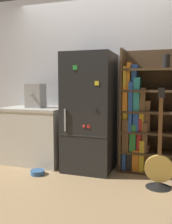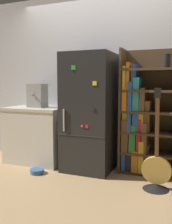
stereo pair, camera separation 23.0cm
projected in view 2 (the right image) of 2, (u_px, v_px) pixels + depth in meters
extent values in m
plane|color=tan|center=(86.00, 171.00, 3.54)|extent=(16.00, 16.00, 0.00)
cube|color=silver|center=(98.00, 80.00, 3.83)|extent=(8.00, 0.05, 2.60)
cube|color=black|center=(89.00, 112.00, 3.56)|extent=(0.68, 0.65, 1.66)
cube|color=#333333|center=(81.00, 136.00, 3.29)|extent=(0.66, 0.01, 0.01)
cube|color=#B2B2B7|center=(64.00, 120.00, 3.34)|extent=(0.02, 0.02, 0.30)
cube|color=red|center=(87.00, 127.00, 3.24)|extent=(0.05, 0.01, 0.05)
cube|color=red|center=(82.00, 126.00, 3.26)|extent=(0.03, 0.01, 0.03)
cube|color=yellow|center=(95.00, 83.00, 3.13)|extent=(0.05, 0.01, 0.05)
cube|color=green|center=(73.00, 68.00, 3.22)|extent=(0.06, 0.01, 0.06)
cube|color=black|center=(93.00, 110.00, 3.18)|extent=(0.04, 0.02, 0.04)
cube|color=#4C3823|center=(122.00, 111.00, 3.52)|extent=(0.03, 0.38, 1.71)
cube|color=#4C3823|center=(152.00, 111.00, 3.54)|extent=(0.80, 0.03, 1.71)
cube|color=#4C3823|center=(149.00, 172.00, 3.47)|extent=(0.74, 0.35, 0.03)
cube|color=#4C3823|center=(149.00, 153.00, 3.44)|extent=(0.74, 0.35, 0.03)
cube|color=#4C3823|center=(150.00, 133.00, 3.41)|extent=(0.74, 0.35, 0.03)
cube|color=#4C3823|center=(150.00, 112.00, 3.38)|extent=(0.74, 0.35, 0.03)
cube|color=#4C3823|center=(151.00, 91.00, 3.34)|extent=(0.74, 0.35, 0.03)
cube|color=#4C3823|center=(152.00, 70.00, 3.31)|extent=(0.74, 0.35, 0.03)
cube|color=#2D59B2|center=(125.00, 153.00, 3.56)|extent=(0.05, 0.27, 0.44)
cube|color=#262628|center=(130.00, 156.00, 3.54)|extent=(0.07, 0.27, 0.38)
cube|color=orange|center=(136.00, 159.00, 3.52)|extent=(0.09, 0.31, 0.30)
cube|color=gold|center=(143.00, 155.00, 3.48)|extent=(0.07, 0.32, 0.44)
cube|color=brown|center=(147.00, 157.00, 3.46)|extent=(0.06, 0.24, 0.38)
cube|color=brown|center=(127.00, 134.00, 3.53)|extent=(0.09, 0.33, 0.45)
cube|color=#338C3F|center=(134.00, 137.00, 3.50)|extent=(0.08, 0.30, 0.38)
cube|color=red|center=(140.00, 135.00, 3.46)|extent=(0.07, 0.24, 0.46)
cube|color=brown|center=(146.00, 137.00, 3.44)|extent=(0.07, 0.32, 0.42)
cube|color=gold|center=(126.00, 115.00, 3.49)|extent=(0.07, 0.25, 0.44)
cube|color=#2D59B2|center=(131.00, 114.00, 3.47)|extent=(0.05, 0.32, 0.46)
cube|color=#2D59B2|center=(137.00, 117.00, 3.46)|extent=(0.08, 0.30, 0.38)
cube|color=gold|center=(142.00, 115.00, 3.42)|extent=(0.06, 0.26, 0.46)
cube|color=brown|center=(148.00, 116.00, 3.40)|extent=(0.08, 0.27, 0.42)
cube|color=orange|center=(127.00, 99.00, 3.47)|extent=(0.07, 0.31, 0.32)
cube|color=#2D59B2|center=(132.00, 96.00, 3.44)|extent=(0.05, 0.33, 0.40)
cube|color=teal|center=(137.00, 94.00, 3.41)|extent=(0.08, 0.29, 0.45)
cube|color=brown|center=(144.00, 99.00, 3.39)|extent=(0.07, 0.29, 0.31)
cube|color=gold|center=(126.00, 78.00, 3.45)|extent=(0.04, 0.32, 0.31)
cube|color=orange|center=(130.00, 76.00, 3.43)|extent=(0.05, 0.31, 0.37)
cube|color=#2D59B2|center=(135.00, 77.00, 3.41)|extent=(0.07, 0.25, 0.34)
cylinder|color=black|center=(166.00, 61.00, 3.23)|extent=(0.10, 0.10, 0.18)
cube|color=silver|center=(37.00, 136.00, 3.96)|extent=(0.92, 0.60, 0.83)
cube|color=beige|center=(36.00, 109.00, 3.91)|extent=(0.94, 0.62, 0.04)
cube|color=#A5A39E|center=(37.00, 96.00, 3.89)|extent=(0.26, 0.22, 0.37)
cylinder|color=#A5A39E|center=(32.00, 95.00, 3.76)|extent=(0.04, 0.06, 0.04)
cone|color=black|center=(156.00, 187.00, 2.93)|extent=(0.31, 0.31, 0.06)
cylinder|color=gold|center=(156.00, 170.00, 2.91)|extent=(0.34, 0.09, 0.35)
cube|color=brown|center=(157.00, 128.00, 2.79)|extent=(0.04, 0.11, 0.68)
cube|color=black|center=(158.00, 93.00, 2.69)|extent=(0.07, 0.04, 0.11)
cylinder|color=#3366A5|center=(37.00, 171.00, 3.45)|extent=(0.20, 0.20, 0.06)
torus|color=#3366A5|center=(37.00, 169.00, 3.45)|extent=(0.20, 0.20, 0.01)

